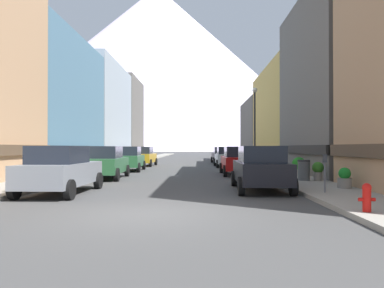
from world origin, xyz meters
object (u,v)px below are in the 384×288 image
car_right_0 (260,168)px  trash_bin_right (304,170)px  car_right_3 (222,155)px  parking_meter_near (325,168)px  pedestrian_0 (111,157)px  car_right_1 (238,161)px  car_right_2 (227,157)px  potted_plant_1 (299,165)px  fire_hydrant_near (367,196)px  car_left_1 (105,162)px  potted_plant_0 (345,178)px  potted_plant_2 (318,170)px  pedestrian_1 (250,156)px  streetlamp_right (255,116)px  car_left_2 (129,159)px  car_left_3 (143,156)px  car_left_0 (61,170)px

car_right_0 → trash_bin_right: size_ratio=4.52×
car_right_3 → parking_meter_near: (1.95, -26.72, 0.11)m
car_right_3 → pedestrian_0: (-10.05, -8.16, 0.01)m
car_right_1 → parking_meter_near: bearing=-79.2°
car_right_2 → potted_plant_1: (3.20, -11.54, -0.15)m
fire_hydrant_near → potted_plant_1: size_ratio=0.69×
car_right_2 → car_left_1: bearing=-121.6°
car_right_1 → potted_plant_0: size_ratio=5.53×
car_right_2 → car_right_3: 7.27m
car_right_0 → car_right_3: bearing=90.0°
car_right_2 → potted_plant_2: car_right_2 is taller
car_right_3 → pedestrian_1: (2.45, -4.25, -0.02)m
pedestrian_0 → car_right_1: bearing=-39.7°
potted_plant_2 → streetlamp_right: 9.52m
car_right_1 → potted_plant_0: car_right_1 is taller
car_right_3 → car_right_1: bearing=-90.0°
car_right_0 → pedestrian_0: pedestrian_0 is taller
car_left_2 → car_left_3: same height
car_left_0 → car_left_2: size_ratio=0.99×
car_right_1 → potted_plant_2: (3.20, -5.59, -0.25)m
car_right_2 → car_left_2: bearing=-143.4°
potted_plant_0 → car_right_2: bearing=100.1°
car_left_3 → pedestrian_1: 10.17m
car_right_0 → trash_bin_right: 3.88m
car_right_0 → potted_plant_2: (3.20, 2.85, -0.25)m
car_right_0 → parking_meter_near: (1.95, -1.76, 0.11)m
potted_plant_1 → car_left_1: bearing=-175.8°
car_left_0 → car_right_3: size_ratio=0.99×
potted_plant_1 → car_left_3: bearing=129.7°
car_left_3 → parking_meter_near: size_ratio=3.35×
potted_plant_0 → pedestrian_1: size_ratio=0.50×
potted_plant_0 → car_left_2: bearing=131.1°
car_right_2 → potted_plant_2: size_ratio=5.00×
car_left_3 → car_right_2: size_ratio=1.00×
car_right_3 → fire_hydrant_near: car_right_3 is taller
car_left_2 → car_right_2: (7.60, 5.64, 0.00)m
car_left_2 → streetlamp_right: bearing=-2.7°
parking_meter_near → car_left_2: bearing=124.7°
car_left_2 → car_right_2: bearing=36.6°
car_right_1 → potted_plant_1: size_ratio=4.30×
car_right_0 → car_left_2: bearing=122.2°
car_left_3 → parking_meter_near: 23.01m
car_right_0 → trash_bin_right: (2.55, 2.91, -0.26)m
car_left_0 → car_right_3: same height
car_left_1 → potted_plant_1: size_ratio=4.35×
fire_hydrant_near → streetlamp_right: size_ratio=0.12×
car_left_0 → parking_meter_near: 9.57m
car_left_1 → potted_plant_2: 11.09m
pedestrian_0 → potted_plant_1: bearing=-38.8°
potted_plant_1 → car_left_0: bearing=-146.0°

